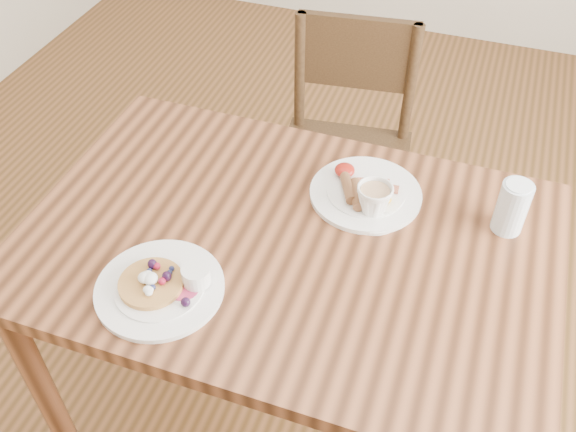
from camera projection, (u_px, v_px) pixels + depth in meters
The scene contains 7 objects.
ground at pixel (288, 407), 1.97m from camera, with size 5.00×5.00×0.00m, color #503417.
dining_table at pixel (288, 267), 1.52m from camera, with size 1.20×0.80×0.75m.
chair_far at pixel (345, 146), 2.10m from camera, with size 0.47×0.47×0.88m.
pancake_plate at pixel (162, 285), 1.33m from camera, with size 0.27×0.27×0.06m.
breakfast_plate at pixel (364, 192), 1.54m from camera, with size 0.27×0.27×0.04m.
teacup_saucer at pixel (374, 203), 1.48m from camera, with size 0.14×0.14×0.09m.
water_glass at pixel (512, 207), 1.43m from camera, with size 0.07×0.07×0.13m, color silver.
Camera 1 is at (0.33, -0.95, 1.79)m, focal length 40.00 mm.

